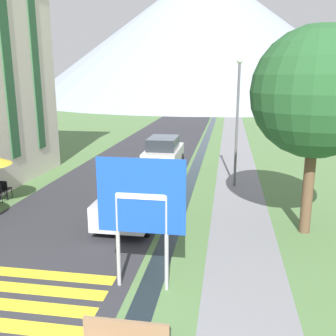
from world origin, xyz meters
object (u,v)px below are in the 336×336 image
object	(u,v)px
tree_by_path	(317,93)
streetlamp	(237,113)
cafe_chair_far_right	(4,188)
parked_car_near	(131,197)
road_sign	(141,205)
parked_car_far	(164,152)

from	to	relation	value
tree_by_path	streetlamp	bearing A→B (deg)	113.42
cafe_chair_far_right	streetlamp	bearing A→B (deg)	26.15
streetlamp	cafe_chair_far_right	bearing A→B (deg)	-159.40
parked_car_near	cafe_chair_far_right	xyz separation A→B (m)	(-6.05, 1.58, -0.40)
cafe_chair_far_right	tree_by_path	size ratio (longest dim) A/B	0.13
tree_by_path	cafe_chair_far_right	bearing A→B (deg)	172.47
road_sign	cafe_chair_far_right	size ratio (longest dim) A/B	3.94
road_sign	tree_by_path	xyz separation A→B (m)	(4.70, 4.29, 2.50)
cafe_chair_far_right	parked_car_far	bearing A→B (deg)	55.23
road_sign	parked_car_far	distance (m)	12.91
parked_car_near	road_sign	bearing A→B (deg)	-71.91
parked_car_far	cafe_chair_far_right	bearing A→B (deg)	-130.32
parked_car_far	tree_by_path	xyz separation A→B (m)	(6.36, -8.45, 3.78)
parked_car_far	road_sign	bearing A→B (deg)	-82.59
cafe_chair_far_right	parked_car_near	bearing A→B (deg)	-9.05
tree_by_path	parked_car_far	bearing A→B (deg)	126.94
parked_car_far	tree_by_path	world-z (taller)	tree_by_path
cafe_chair_far_right	tree_by_path	xyz separation A→B (m)	(12.16, -1.61, 4.17)
cafe_chair_far_right	tree_by_path	world-z (taller)	tree_by_path
parked_car_far	streetlamp	bearing A→B (deg)	-37.74
parked_car_near	streetlamp	xyz separation A→B (m)	(3.81, 5.28, 2.61)
parked_car_far	cafe_chair_far_right	size ratio (longest dim) A/B	4.99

